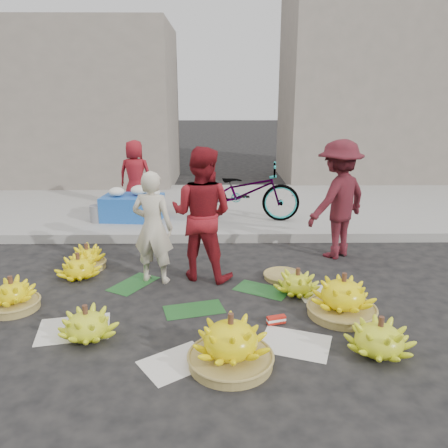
{
  "coord_description": "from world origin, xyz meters",
  "views": [
    {
      "loc": [
        0.18,
        -4.57,
        2.27
      ],
      "look_at": [
        0.24,
        0.79,
        0.7
      ],
      "focal_mm": 35.0,
      "sensor_mm": 36.0,
      "label": 1
    }
  ],
  "objects_px": {
    "banana_bunch_0": "(13,296)",
    "vendor_cream": "(153,228)",
    "bicycle": "(245,192)",
    "banana_bunch_4": "(343,297)",
    "flower_table": "(133,206)"
  },
  "relations": [
    {
      "from": "banana_bunch_0",
      "to": "vendor_cream",
      "type": "bearing_deg",
      "value": 27.43
    },
    {
      "from": "vendor_cream",
      "to": "bicycle",
      "type": "bearing_deg",
      "value": -104.08
    },
    {
      "from": "banana_bunch_4",
      "to": "bicycle",
      "type": "relative_size",
      "value": 0.39
    },
    {
      "from": "banana_bunch_0",
      "to": "vendor_cream",
      "type": "distance_m",
      "value": 1.73
    },
    {
      "from": "banana_bunch_4",
      "to": "vendor_cream",
      "type": "distance_m",
      "value": 2.39
    },
    {
      "from": "bicycle",
      "to": "banana_bunch_4",
      "type": "bearing_deg",
      "value": -159.48
    },
    {
      "from": "flower_table",
      "to": "bicycle",
      "type": "bearing_deg",
      "value": 4.5
    },
    {
      "from": "banana_bunch_0",
      "to": "banana_bunch_4",
      "type": "height_order",
      "value": "banana_bunch_4"
    },
    {
      "from": "vendor_cream",
      "to": "flower_table",
      "type": "xyz_separation_m",
      "value": [
        -0.73,
        2.5,
        -0.34
      ]
    },
    {
      "from": "banana_bunch_0",
      "to": "banana_bunch_4",
      "type": "relative_size",
      "value": 0.75
    },
    {
      "from": "banana_bunch_0",
      "to": "bicycle",
      "type": "xyz_separation_m",
      "value": [
        2.74,
        3.23,
        0.47
      ]
    },
    {
      "from": "vendor_cream",
      "to": "flower_table",
      "type": "relative_size",
      "value": 1.28
    },
    {
      "from": "banana_bunch_4",
      "to": "banana_bunch_0",
      "type": "bearing_deg",
      "value": 177.1
    },
    {
      "from": "banana_bunch_0",
      "to": "flower_table",
      "type": "xyz_separation_m",
      "value": [
        0.73,
        3.25,
        0.21
      ]
    },
    {
      "from": "vendor_cream",
      "to": "banana_bunch_4",
      "type": "bearing_deg",
      "value": 169.63
    }
  ]
}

